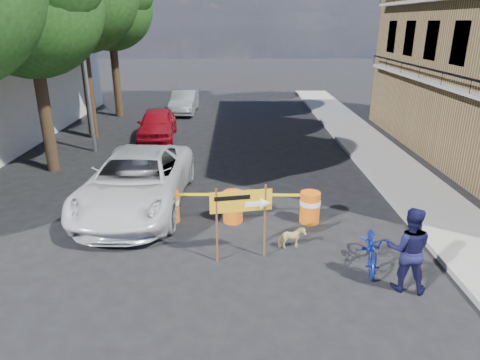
{
  "coord_description": "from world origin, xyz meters",
  "views": [
    {
      "loc": [
        0.19,
        -8.61,
        5.36
      ],
      "look_at": [
        0.3,
        2.32,
        1.3
      ],
      "focal_mm": 32.0,
      "sensor_mm": 36.0,
      "label": 1
    }
  ],
  "objects_px": {
    "barrel_mid_left": "(169,206)",
    "pedestrian": "(408,249)",
    "bicycle": "(374,230)",
    "detour_sign": "(249,206)",
    "barrel_mid_right": "(233,206)",
    "sedan_red": "(157,124)",
    "suv_white": "(137,181)",
    "dog": "(292,238)",
    "barrel_far_right": "(310,207)",
    "sedan_silver": "(184,102)",
    "barrel_far_left": "(121,208)"
  },
  "relations": [
    {
      "from": "barrel_mid_left",
      "to": "pedestrian",
      "type": "distance_m",
      "value": 6.41
    },
    {
      "from": "bicycle",
      "to": "detour_sign",
      "type": "bearing_deg",
      "value": -172.6
    },
    {
      "from": "pedestrian",
      "to": "barrel_mid_right",
      "type": "bearing_deg",
      "value": -26.35
    },
    {
      "from": "detour_sign",
      "to": "sedan_red",
      "type": "distance_m",
      "value": 12.07
    },
    {
      "from": "barrel_mid_left",
      "to": "suv_white",
      "type": "height_order",
      "value": "suv_white"
    },
    {
      "from": "detour_sign",
      "to": "dog",
      "type": "xyz_separation_m",
      "value": [
        1.09,
        0.48,
        -1.09
      ]
    },
    {
      "from": "detour_sign",
      "to": "bicycle",
      "type": "height_order",
      "value": "detour_sign"
    },
    {
      "from": "barrel_mid_left",
      "to": "barrel_far_right",
      "type": "height_order",
      "value": "same"
    },
    {
      "from": "barrel_far_right",
      "to": "pedestrian",
      "type": "xyz_separation_m",
      "value": [
        1.48,
        -3.24,
        0.46
      ]
    },
    {
      "from": "barrel_mid_left",
      "to": "dog",
      "type": "distance_m",
      "value": 3.65
    },
    {
      "from": "pedestrian",
      "to": "sedan_silver",
      "type": "relative_size",
      "value": 0.46
    },
    {
      "from": "sedan_red",
      "to": "pedestrian",
      "type": "bearing_deg",
      "value": -63.71
    },
    {
      "from": "pedestrian",
      "to": "sedan_red",
      "type": "relative_size",
      "value": 0.44
    },
    {
      "from": "detour_sign",
      "to": "sedan_red",
      "type": "xyz_separation_m",
      "value": [
        -4.11,
        11.33,
        -0.65
      ]
    },
    {
      "from": "detour_sign",
      "to": "dog",
      "type": "relative_size",
      "value": 2.84
    },
    {
      "from": "barrel_mid_left",
      "to": "barrel_far_right",
      "type": "distance_m",
      "value": 3.97
    },
    {
      "from": "barrel_mid_right",
      "to": "sedan_silver",
      "type": "distance_m",
      "value": 15.87
    },
    {
      "from": "pedestrian",
      "to": "sedan_silver",
      "type": "distance_m",
      "value": 20.03
    },
    {
      "from": "detour_sign",
      "to": "sedan_silver",
      "type": "bearing_deg",
      "value": 90.87
    },
    {
      "from": "detour_sign",
      "to": "dog",
      "type": "bearing_deg",
      "value": 13.52
    },
    {
      "from": "bicycle",
      "to": "barrel_mid_right",
      "type": "bearing_deg",
      "value": 158.01
    },
    {
      "from": "detour_sign",
      "to": "pedestrian",
      "type": "xyz_separation_m",
      "value": [
        3.26,
        -1.26,
        -0.43
      ]
    },
    {
      "from": "barrel_mid_right",
      "to": "suv_white",
      "type": "xyz_separation_m",
      "value": [
        -2.9,
        1.06,
        0.37
      ]
    },
    {
      "from": "barrel_far_right",
      "to": "detour_sign",
      "type": "bearing_deg",
      "value": -131.98
    },
    {
      "from": "barrel_mid_right",
      "to": "pedestrian",
      "type": "xyz_separation_m",
      "value": [
        3.65,
        -3.3,
        0.46
      ]
    },
    {
      "from": "sedan_silver",
      "to": "bicycle",
      "type": "bearing_deg",
      "value": -69.13
    },
    {
      "from": "detour_sign",
      "to": "bicycle",
      "type": "bearing_deg",
      "value": -17.45
    },
    {
      "from": "barrel_far_right",
      "to": "sedan_red",
      "type": "bearing_deg",
      "value": 122.17
    },
    {
      "from": "dog",
      "to": "sedan_red",
      "type": "relative_size",
      "value": 0.16
    },
    {
      "from": "sedan_silver",
      "to": "barrel_mid_left",
      "type": "bearing_deg",
      "value": -83.77
    },
    {
      "from": "barrel_mid_left",
      "to": "pedestrian",
      "type": "height_order",
      "value": "pedestrian"
    },
    {
      "from": "detour_sign",
      "to": "sedan_silver",
      "type": "relative_size",
      "value": 0.46
    },
    {
      "from": "detour_sign",
      "to": "sedan_red",
      "type": "height_order",
      "value": "detour_sign"
    },
    {
      "from": "barrel_far_left",
      "to": "barrel_mid_right",
      "type": "height_order",
      "value": "same"
    },
    {
      "from": "pedestrian",
      "to": "barrel_far_right",
      "type": "bearing_deg",
      "value": -49.64
    },
    {
      "from": "detour_sign",
      "to": "sedan_silver",
      "type": "xyz_separation_m",
      "value": [
        -3.49,
        17.6,
        -0.69
      ]
    },
    {
      "from": "bicycle",
      "to": "sedan_red",
      "type": "height_order",
      "value": "bicycle"
    },
    {
      "from": "pedestrian",
      "to": "sedan_red",
      "type": "bearing_deg",
      "value": -43.95
    },
    {
      "from": "barrel_mid_right",
      "to": "sedan_silver",
      "type": "xyz_separation_m",
      "value": [
        -3.1,
        15.56,
        0.2
      ]
    },
    {
      "from": "detour_sign",
      "to": "suv_white",
      "type": "height_order",
      "value": "detour_sign"
    },
    {
      "from": "barrel_mid_left",
      "to": "barrel_mid_right",
      "type": "height_order",
      "value": "same"
    },
    {
      "from": "dog",
      "to": "detour_sign",
      "type": "bearing_deg",
      "value": 97.78
    },
    {
      "from": "pedestrian",
      "to": "detour_sign",
      "type": "bearing_deg",
      "value": -5.43
    },
    {
      "from": "barrel_mid_right",
      "to": "suv_white",
      "type": "bearing_deg",
      "value": 159.86
    },
    {
      "from": "bicycle",
      "to": "suv_white",
      "type": "xyz_separation_m",
      "value": [
        -6.13,
        3.45,
        -0.06
      ]
    },
    {
      "from": "dog",
      "to": "sedan_silver",
      "type": "bearing_deg",
      "value": -1.12
    },
    {
      "from": "barrel_far_right",
      "to": "pedestrian",
      "type": "bearing_deg",
      "value": -65.36
    },
    {
      "from": "dog",
      "to": "sedan_silver",
      "type": "relative_size",
      "value": 0.16
    },
    {
      "from": "barrel_mid_left",
      "to": "sedan_silver",
      "type": "height_order",
      "value": "sedan_silver"
    },
    {
      "from": "barrel_mid_right",
      "to": "bicycle",
      "type": "height_order",
      "value": "bicycle"
    }
  ]
}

